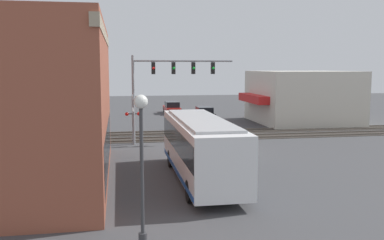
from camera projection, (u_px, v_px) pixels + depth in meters
name	position (u px, v px, depth m)	size (l,w,h in m)	color
ground_plane	(221.00, 152.00, 29.31)	(120.00, 120.00, 0.00)	#424244
shop_building	(301.00, 97.00, 45.23)	(9.87, 10.78, 5.41)	beige
city_bus	(200.00, 146.00, 21.93)	(10.76, 2.59, 3.23)	white
traffic_signal_gantry	(166.00, 77.00, 32.19)	(0.42, 7.70, 6.70)	gray
crossing_signal	(133.00, 114.00, 32.41)	(1.41, 1.18, 3.81)	gray
streetlamp	(142.00, 158.00, 13.48)	(0.44, 0.44, 4.97)	#38383A
rail_track_near	(204.00, 138.00, 35.17)	(2.60, 60.00, 0.15)	#332D28
rail_track_far	(197.00, 132.00, 38.30)	(2.60, 60.00, 0.15)	#332D28
parked_car_silver	(192.00, 123.00, 39.49)	(4.79, 1.82, 1.52)	#B7B7BC
parked_car_black	(204.00, 113.00, 48.01)	(4.21, 1.82, 1.42)	black
parked_car_red	(172.00, 108.00, 54.14)	(4.85, 1.82, 1.52)	#B21E19
pedestrian_near_bus	(218.00, 151.00, 25.50)	(0.34, 0.34, 1.69)	black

